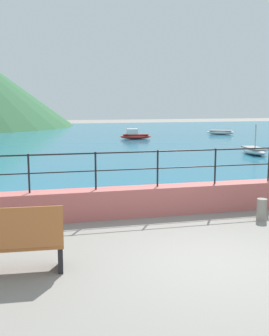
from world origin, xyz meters
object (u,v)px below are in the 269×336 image
bollard (262,209)px  boat_7 (135,135)px  bench_main (10,241)px  boat_2 (220,132)px  boat_5 (254,150)px

bollard → boat_7: boat_7 is taller
bench_main → boat_2: (16.06, 25.74, -0.30)m
bench_main → boat_7: 24.53m
boat_5 → boat_7: (-3.83, 10.47, 0.07)m
bench_main → boat_7: (7.90, 23.22, -0.23)m
boat_7 → bollard: bearing=-96.1°
bench_main → bollard: bearing=18.1°
boat_7 → boat_5: bearing=-69.9°
bench_main → boat_7: size_ratio=0.72×
boat_2 → boat_7: boat_7 is taller
bench_main → boat_5: bearing=47.4°
bench_main → bollard: (5.62, 1.84, -0.30)m
boat_2 → boat_5: 13.69m
bollard → boat_2: 26.08m
bench_main → bollard: 5.92m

